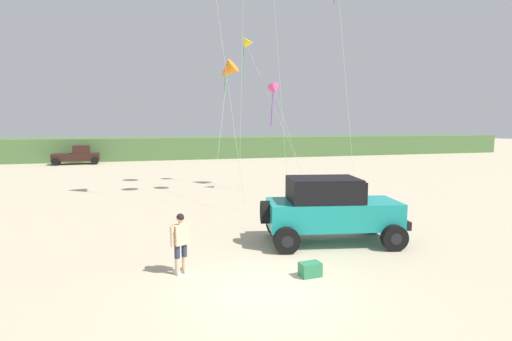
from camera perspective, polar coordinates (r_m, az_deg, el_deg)
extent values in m
plane|color=#C1B293|center=(10.12, 2.09, -16.87)|extent=(220.00, 220.00, 0.00)
cube|color=#4C703D|center=(52.52, -8.87, 3.35)|extent=(90.00, 9.25, 2.57)
cube|color=teal|center=(13.92, 10.93, -6.11)|extent=(4.69, 2.73, 0.90)
cube|color=teal|center=(14.37, 17.32, -4.38)|extent=(1.43, 1.89, 0.12)
cube|color=black|center=(13.67, 9.59, -2.69)|extent=(2.62, 2.21, 0.80)
cube|color=black|center=(14.02, 14.35, -2.73)|extent=(0.45, 1.66, 0.72)
cube|color=black|center=(14.75, 19.52, -6.73)|extent=(0.58, 1.80, 0.28)
cylinder|color=black|center=(13.46, 1.33, -5.99)|extent=(0.46, 0.82, 0.77)
cylinder|color=black|center=(15.54, 16.12, -7.16)|extent=(0.88, 0.47, 0.84)
cylinder|color=black|center=(15.54, 16.12, -7.16)|extent=(0.44, 0.39, 0.38)
cylinder|color=black|center=(13.70, 19.22, -9.10)|extent=(0.88, 0.47, 0.84)
cylinder|color=black|center=(13.70, 19.22, -9.10)|extent=(0.44, 0.39, 0.38)
cylinder|color=black|center=(14.68, 3.13, -7.71)|extent=(0.88, 0.47, 0.84)
cylinder|color=black|center=(14.68, 3.13, -7.71)|extent=(0.44, 0.39, 0.38)
cylinder|color=black|center=(12.72, 4.42, -9.96)|extent=(0.88, 0.47, 0.84)
cylinder|color=black|center=(12.72, 4.42, -9.96)|extent=(0.44, 0.39, 0.38)
cylinder|color=#DBB28E|center=(11.23, -11.18, -13.24)|extent=(0.14, 0.14, 0.49)
cylinder|color=#2D3347|center=(11.10, -11.22, -11.32)|extent=(0.15, 0.15, 0.36)
cube|color=silver|center=(11.33, -11.26, -14.11)|extent=(0.21, 0.28, 0.10)
cylinder|color=#DBB28E|center=(11.34, -10.20, -13.02)|extent=(0.14, 0.14, 0.49)
cylinder|color=#2D3347|center=(11.21, -10.24, -11.12)|extent=(0.15, 0.15, 0.36)
cube|color=silver|center=(11.43, -10.29, -13.89)|extent=(0.21, 0.28, 0.10)
cube|color=beige|center=(11.03, -10.78, -8.99)|extent=(0.47, 0.41, 0.54)
cylinder|color=#DBB28E|center=(10.91, -11.93, -9.25)|extent=(0.09, 0.09, 0.56)
cylinder|color=beige|center=(10.86, -11.96, -8.28)|extent=(0.11, 0.11, 0.16)
cylinder|color=#DBB28E|center=(11.16, -9.65, -8.84)|extent=(0.09, 0.09, 0.56)
cylinder|color=beige|center=(11.12, -9.67, -7.89)|extent=(0.11, 0.11, 0.16)
cylinder|color=#DBB28E|center=(10.95, -10.81, -7.43)|extent=(0.10, 0.10, 0.08)
sphere|color=#DBB28E|center=(10.92, -10.83, -6.69)|extent=(0.21, 0.21, 0.21)
sphere|color=black|center=(10.90, -10.79, -6.60)|extent=(0.21, 0.21, 0.21)
cube|color=#2D7F51|center=(11.02, 7.76, -13.86)|extent=(0.59, 0.41, 0.38)
cube|color=black|center=(45.85, -24.38, 1.77)|extent=(4.68, 2.09, 0.76)
cube|color=black|center=(45.75, -23.74, 2.80)|extent=(1.67, 1.87, 0.84)
cylinder|color=black|center=(46.80, -21.99, 1.49)|extent=(0.77, 0.29, 0.76)
cylinder|color=black|center=(44.71, -22.11, 1.28)|extent=(0.77, 0.29, 0.76)
cylinder|color=black|center=(47.11, -26.49, 1.32)|extent=(0.77, 0.29, 0.76)
cylinder|color=black|center=(45.03, -26.81, 1.10)|extent=(0.77, 0.29, 0.76)
cylinder|color=silver|center=(20.47, 3.32, 14.22)|extent=(0.66, 1.38, 13.48)
cylinder|color=silver|center=(19.55, -4.24, 13.67)|extent=(1.21, 2.33, 12.86)
cylinder|color=silver|center=(21.62, 12.70, 12.60)|extent=(1.54, 5.34, 12.69)
cylinder|color=silver|center=(23.74, -2.08, 12.58)|extent=(1.11, 2.86, 13.02)
cone|color=yellow|center=(27.59, -1.43, 17.62)|extent=(1.14, 1.08, 0.99)
cylinder|color=green|center=(27.36, -1.74, 15.34)|extent=(0.05, 0.15, 1.87)
cylinder|color=silver|center=(25.17, 3.02, 8.01)|extent=(2.65, 4.86, 9.33)
cone|color=orange|center=(23.61, -4.12, 14.04)|extent=(1.59, 1.55, 1.41)
cylinder|color=green|center=(23.49, -4.47, 12.22)|extent=(0.05, 0.11, 0.92)
cylinder|color=silver|center=(21.36, -5.11, 5.30)|extent=(1.71, 3.84, 7.10)
cone|color=#E04C93|center=(24.00, 2.64, 11.44)|extent=(1.03, 1.12, 1.07)
cylinder|color=purple|center=(23.88, 2.28, 8.68)|extent=(0.05, 0.33, 1.99)
cylinder|color=silver|center=(23.76, 5.09, 4.16)|extent=(1.82, 1.06, 6.07)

